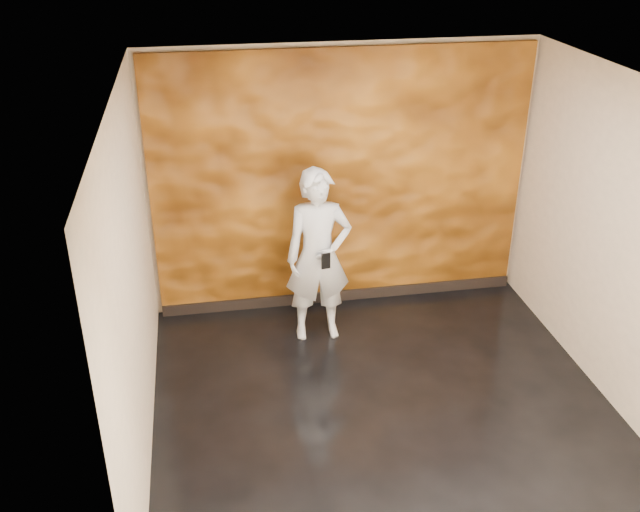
{
  "coord_description": "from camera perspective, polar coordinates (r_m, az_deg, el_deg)",
  "views": [
    {
      "loc": [
        -1.43,
        -4.81,
        4.02
      ],
      "look_at": [
        -0.4,
        1.0,
        1.04
      ],
      "focal_mm": 40.0,
      "sensor_mm": 36.0,
      "label": 1
    }
  ],
  "objects": [
    {
      "name": "feature_wall",
      "position": [
        7.4,
        1.76,
        5.88
      ],
      "size": [
        3.9,
        0.06,
        2.75
      ],
      "primitive_type": "cube",
      "color": "#C2731D",
      "rests_on": "ground"
    },
    {
      "name": "room",
      "position": [
        5.66,
        5.76,
        -0.95
      ],
      "size": [
        4.02,
        4.02,
        2.81
      ],
      "color": "black",
      "rests_on": "ground"
    },
    {
      "name": "baseboard",
      "position": [
        7.94,
        1.69,
        -3.16
      ],
      "size": [
        3.9,
        0.04,
        0.12
      ],
      "primitive_type": "cube",
      "color": "black",
      "rests_on": "ground"
    },
    {
      "name": "man",
      "position": [
        6.94,
        -0.13,
        -0.01
      ],
      "size": [
        0.65,
        0.43,
        1.78
      ],
      "primitive_type": "imported",
      "rotation": [
        0.0,
        0.0,
        -0.01
      ],
      "color": "#A7AEB6",
      "rests_on": "ground"
    },
    {
      "name": "phone",
      "position": [
        6.68,
        0.47,
        -0.4
      ],
      "size": [
        0.09,
        0.03,
        0.16
      ],
      "primitive_type": "cube",
      "rotation": [
        0.0,
        0.0,
        0.15
      ],
      "color": "black",
      "rests_on": "man"
    }
  ]
}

